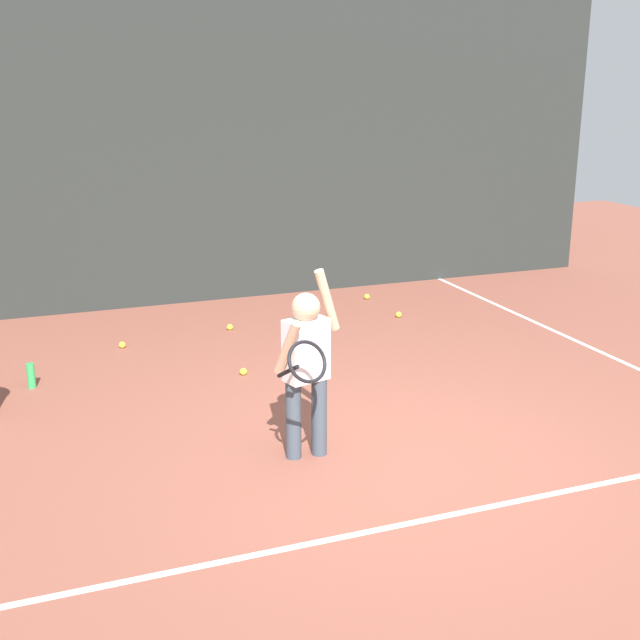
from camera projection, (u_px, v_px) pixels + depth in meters
name	position (u px, v px, depth m)	size (l,w,h in m)	color
ground_plane	(392.00, 456.00, 5.85)	(20.00, 20.00, 0.00)	brown
court_line_baseline	(454.00, 514.00, 5.06)	(9.00, 0.05, 0.00)	white
court_line_sideline	(627.00, 364.00, 7.74)	(0.05, 9.00, 0.00)	white
back_fence_windscreen	(222.00, 135.00, 9.52)	(10.07, 0.08, 3.94)	#282D2B
fence_post_2	(221.00, 128.00, 9.55)	(0.09, 0.09, 4.09)	slate
fence_post_3	(408.00, 124.00, 10.38)	(0.09, 0.09, 4.09)	slate
fence_post_4	(567.00, 121.00, 11.20)	(0.09, 0.09, 4.09)	slate
tennis_player	(306.00, 361.00, 5.63)	(0.60, 0.70, 1.35)	#3F4C59
water_bottle	(31.00, 376.00, 7.11)	(0.07, 0.07, 0.22)	green
tennis_ball_0	(367.00, 297.00, 10.00)	(0.07, 0.07, 0.07)	#CCE033
tennis_ball_1	(399.00, 315.00, 9.24)	(0.07, 0.07, 0.07)	#CCE033
tennis_ball_2	(122.00, 345.00, 8.18)	(0.07, 0.07, 0.07)	#CCE033
tennis_ball_4	(243.00, 372.00, 7.43)	(0.07, 0.07, 0.07)	#CCE033
tennis_ball_5	(230.00, 327.00, 8.77)	(0.07, 0.07, 0.07)	#CCE033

